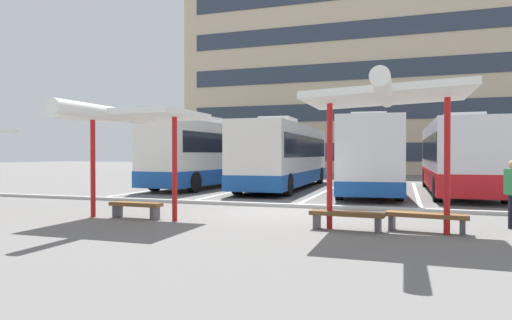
{
  "coord_description": "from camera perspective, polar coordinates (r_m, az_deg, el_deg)",
  "views": [
    {
      "loc": [
        3.68,
        -13.5,
        1.83
      ],
      "look_at": [
        -1.95,
        3.52,
        1.6
      ],
      "focal_mm": 31.52,
      "sensor_mm": 36.0,
      "label": 1
    }
  ],
  "objects": [
    {
      "name": "bench_2",
      "position": [
        13.32,
        -14.99,
        -5.73
      ],
      "size": [
        1.57,
        0.47,
        0.45
      ],
      "color": "brown",
      "rests_on": "ground"
    },
    {
      "name": "lane_stripe_3",
      "position": [
        23.41,
        19.62,
        -3.77
      ],
      "size": [
        0.16,
        14.0,
        0.01
      ],
      "primitive_type": "cube",
      "color": "white",
      "rests_on": "ground"
    },
    {
      "name": "platform_kerb",
      "position": [
        15.57,
        4.52,
        -5.78
      ],
      "size": [
        44.0,
        0.24,
        0.12
      ],
      "primitive_type": "cube",
      "color": "#ADADA8",
      "rests_on": "ground"
    },
    {
      "name": "lane_stripe_1",
      "position": [
        24.7,
        -0.44,
        -3.5
      ],
      "size": [
        0.16,
        14.0,
        0.01
      ],
      "primitive_type": "cube",
      "color": "white",
      "rests_on": "ground"
    },
    {
      "name": "lane_stripe_0",
      "position": [
        26.37,
        -9.19,
        -3.24
      ],
      "size": [
        0.16,
        14.0,
        0.01
      ],
      "primitive_type": "cube",
      "color": "white",
      "rests_on": "ground"
    },
    {
      "name": "coach_bus_1",
      "position": [
        24.08,
        3.74,
        0.46
      ],
      "size": [
        2.83,
        12.13,
        3.66
      ],
      "color": "silver",
      "rests_on": "ground"
    },
    {
      "name": "terminal_building",
      "position": [
        48.26,
        13.93,
        9.67
      ],
      "size": [
        36.06,
        11.22,
        21.4
      ],
      "color": "#C6B293",
      "rests_on": "ground"
    },
    {
      "name": "coach_bus_0",
      "position": [
        25.62,
        -5.35,
        0.64
      ],
      "size": [
        3.32,
        11.64,
        3.82
      ],
      "color": "silver",
      "rests_on": "ground"
    },
    {
      "name": "waiting_shelter_1",
      "position": [
        12.92,
        -16.08,
        5.16
      ],
      "size": [
        3.67,
        4.37,
        3.06
      ],
      "color": "red",
      "rests_on": "ground"
    },
    {
      "name": "ground_plane",
      "position": [
        14.11,
        3.03,
        -6.71
      ],
      "size": [
        160.0,
        160.0,
        0.0
      ],
      "primitive_type": "plane",
      "color": "slate"
    },
    {
      "name": "lane_stripe_2",
      "position": [
        23.69,
        9.32,
        -3.69
      ],
      "size": [
        0.16,
        14.0,
        0.01
      ],
      "primitive_type": "cube",
      "color": "white",
      "rests_on": "ground"
    },
    {
      "name": "coach_bus_3",
      "position": [
        22.82,
        24.26,
        0.19
      ],
      "size": [
        2.77,
        11.43,
        3.56
      ],
      "color": "silver",
      "rests_on": "ground"
    },
    {
      "name": "bench_4",
      "position": [
        11.31,
        20.79,
        -6.87
      ],
      "size": [
        1.89,
        0.67,
        0.45
      ],
      "color": "brown",
      "rests_on": "ground"
    },
    {
      "name": "coach_bus_2",
      "position": [
        22.43,
        14.01,
        0.47
      ],
      "size": [
        3.51,
        11.91,
        3.66
      ],
      "color": "silver",
      "rests_on": "ground"
    },
    {
      "name": "waiting_shelter_2",
      "position": [
        10.82,
        16.15,
        7.47
      ],
      "size": [
        3.66,
        4.45,
        3.35
      ],
      "color": "red",
      "rests_on": "ground"
    },
    {
      "name": "bench_3",
      "position": [
        11.07,
        11.44,
        -7.01
      ],
      "size": [
        1.8,
        0.56,
        0.45
      ],
      "color": "brown",
      "rests_on": "ground"
    }
  ]
}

